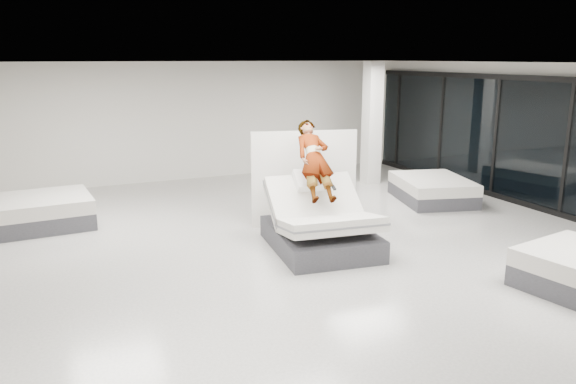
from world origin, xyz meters
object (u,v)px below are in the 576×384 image
(remote, at_px, (334,188))
(divider_panel, at_px, (304,179))
(hero_bed, at_px, (321,227))
(flat_bed_left_far, at_px, (32,213))
(flat_bed_right_far, at_px, (432,189))
(person, at_px, (315,173))
(column, at_px, (372,124))

(remote, relative_size, divider_panel, 0.07)
(hero_bed, relative_size, flat_bed_left_far, 1.02)
(hero_bed, bearing_deg, divider_panel, 75.51)
(flat_bed_left_far, bearing_deg, flat_bed_right_far, -10.11)
(hero_bed, distance_m, flat_bed_left_far, 5.81)
(person, xyz_separation_m, flat_bed_left_far, (-4.67, 3.19, -1.01))
(person, distance_m, divider_panel, 1.24)
(person, distance_m, column, 5.39)
(flat_bed_left_far, distance_m, column, 8.47)
(person, bearing_deg, hero_bed, -90.00)
(divider_panel, height_order, flat_bed_left_far, divider_panel)
(person, xyz_separation_m, column, (3.67, 3.93, 0.28))
(remote, relative_size, flat_bed_right_far, 0.06)
(hero_bed, xyz_separation_m, flat_bed_left_far, (-4.63, 3.51, -0.11))
(remote, relative_size, column, 0.04)
(flat_bed_right_far, bearing_deg, person, -157.27)
(hero_bed, height_order, flat_bed_right_far, hero_bed)
(hero_bed, xyz_separation_m, flat_bed_right_far, (3.98, 1.97, -0.14))
(remote, distance_m, divider_panel, 1.53)
(flat_bed_left_far, xyz_separation_m, column, (8.34, 0.74, 1.30))
(remote, bearing_deg, flat_bed_left_far, 150.79)
(flat_bed_right_far, xyz_separation_m, flat_bed_left_far, (-8.61, 1.54, 0.03))
(flat_bed_right_far, bearing_deg, flat_bed_left_far, 169.89)
(column, bearing_deg, flat_bed_left_far, -174.90)
(flat_bed_right_far, relative_size, column, 0.73)
(divider_panel, relative_size, flat_bed_left_far, 0.91)
(flat_bed_right_far, bearing_deg, remote, -151.73)
(divider_panel, distance_m, flat_bed_right_far, 3.71)
(person, relative_size, flat_bed_left_far, 0.74)
(divider_panel, bearing_deg, hero_bed, -89.86)
(flat_bed_left_far, relative_size, column, 0.72)
(hero_bed, relative_size, flat_bed_right_far, 1.01)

